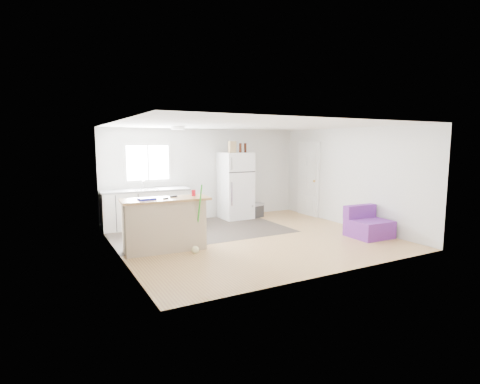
% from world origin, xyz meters
% --- Properties ---
extents(room, '(5.51, 5.01, 2.41)m').
position_xyz_m(room, '(0.00, 0.00, 1.20)').
color(room, '#A47044').
rests_on(room, ground).
extents(vinyl_zone, '(4.05, 2.50, 0.00)m').
position_xyz_m(vinyl_zone, '(-0.73, 1.25, 0.00)').
color(vinyl_zone, '#352E27').
rests_on(vinyl_zone, floor).
extents(window, '(1.18, 0.06, 0.98)m').
position_xyz_m(window, '(-1.55, 2.49, 1.55)').
color(window, white).
rests_on(window, back_wall).
extents(interior_door, '(0.11, 0.92, 2.10)m').
position_xyz_m(interior_door, '(2.72, 1.55, 1.02)').
color(interior_door, white).
rests_on(interior_door, right_wall).
extents(ceiling_fixture, '(0.30, 0.30, 0.07)m').
position_xyz_m(ceiling_fixture, '(-1.20, 1.20, 2.36)').
color(ceiling_fixture, white).
rests_on(ceiling_fixture, ceiling).
extents(kitchen_cabinets, '(2.12, 0.79, 1.21)m').
position_xyz_m(kitchen_cabinets, '(-1.71, 2.18, 0.47)').
color(kitchen_cabinets, white).
rests_on(kitchen_cabinets, floor).
extents(peninsula, '(1.67, 0.74, 1.00)m').
position_xyz_m(peninsula, '(-1.91, 0.01, 0.51)').
color(peninsula, tan).
rests_on(peninsula, floor).
extents(refrigerator, '(0.80, 0.76, 1.78)m').
position_xyz_m(refrigerator, '(0.71, 2.11, 0.89)').
color(refrigerator, white).
rests_on(refrigerator, floor).
extents(cooler, '(0.59, 0.49, 0.39)m').
position_xyz_m(cooler, '(1.20, 1.98, 0.20)').
color(cooler, '#2E2F31').
rests_on(cooler, floor).
extents(purple_seat, '(0.84, 0.79, 0.67)m').
position_xyz_m(purple_seat, '(2.30, -1.06, 0.24)').
color(purple_seat, '#662D94').
rests_on(purple_seat, floor).
extents(cleaner_jug, '(0.18, 0.16, 0.35)m').
position_xyz_m(cleaner_jug, '(-1.41, -0.21, 0.15)').
color(cleaner_jug, silver).
rests_on(cleaner_jug, floor).
extents(mop, '(0.22, 0.36, 1.29)m').
position_xyz_m(mop, '(-1.44, -0.39, 0.23)').
color(mop, green).
rests_on(mop, floor).
extents(red_cup, '(0.10, 0.10, 0.12)m').
position_xyz_m(red_cup, '(-1.31, 0.05, 1.06)').
color(red_cup, red).
rests_on(red_cup, peninsula).
extents(blue_tray, '(0.31, 0.24, 0.04)m').
position_xyz_m(blue_tray, '(-2.24, -0.01, 1.02)').
color(blue_tray, '#1215AE').
rests_on(blue_tray, peninsula).
extents(tool_a, '(0.14, 0.06, 0.03)m').
position_xyz_m(tool_a, '(-1.70, 0.09, 1.02)').
color(tool_a, black).
rests_on(tool_a, peninsula).
extents(tool_b, '(0.11, 0.07, 0.03)m').
position_xyz_m(tool_b, '(-1.91, -0.09, 1.02)').
color(tool_b, black).
rests_on(tool_b, peninsula).
extents(cardboard_box, '(0.21, 0.12, 0.30)m').
position_xyz_m(cardboard_box, '(0.58, 2.06, 1.93)').
color(cardboard_box, tan).
rests_on(cardboard_box, refrigerator).
extents(bottle_left, '(0.08, 0.08, 0.25)m').
position_xyz_m(bottle_left, '(0.79, 2.00, 1.91)').
color(bottle_left, '#37150A').
rests_on(bottle_left, refrigerator).
extents(bottle_right, '(0.09, 0.09, 0.25)m').
position_xyz_m(bottle_right, '(0.99, 2.09, 1.91)').
color(bottle_right, '#37150A').
rests_on(bottle_right, refrigerator).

